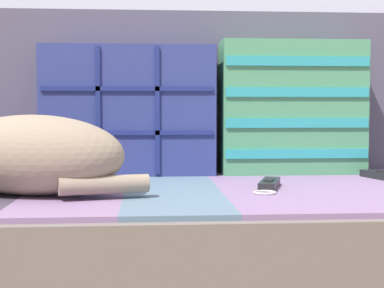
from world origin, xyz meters
TOP-DOWN VIEW (x-y plane):
  - couch at (-0.00, 0.11)m, footprint 1.99×0.88m
  - sofa_backrest at (0.00, 0.48)m, footprint 1.95×0.14m
  - throw_pillow_quilted at (-0.31, 0.33)m, footprint 0.46×0.14m
  - throw_pillow_striped at (0.14, 0.33)m, footprint 0.39×0.14m
  - sleeping_cat at (-0.52, -0.03)m, footprint 0.46×0.29m
  - game_remote_near at (0.01, 0.03)m, footprint 0.10×0.19m

SIDE VIEW (x-z plane):
  - couch at x=0.00m, z-range 0.00..0.35m
  - game_remote_near at x=0.01m, z-range 0.35..0.38m
  - sleeping_cat at x=-0.52m, z-range 0.35..0.52m
  - throw_pillow_quilted at x=-0.31m, z-range 0.36..0.70m
  - throw_pillow_striped at x=0.14m, z-range 0.36..0.72m
  - sofa_backrest at x=0.00m, z-range 0.36..0.81m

